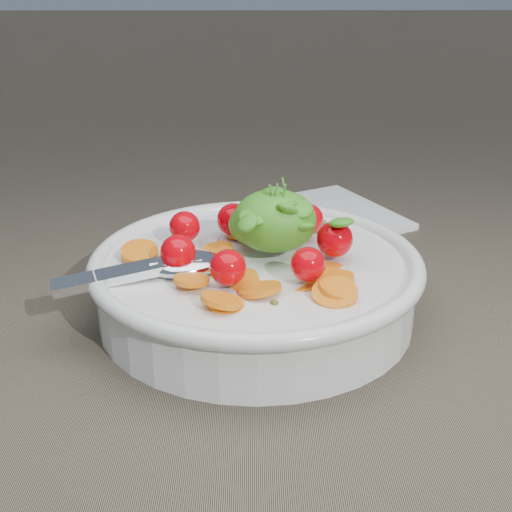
{
  "coord_description": "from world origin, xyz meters",
  "views": [
    {
      "loc": [
        0.01,
        -0.54,
        0.29
      ],
      "look_at": [
        0.01,
        -0.01,
        0.05
      ],
      "focal_mm": 50.0,
      "sensor_mm": 36.0,
      "label": 1
    }
  ],
  "objects": [
    {
      "name": "ground",
      "position": [
        0.0,
        0.0,
        0.0
      ],
      "size": [
        6.0,
        6.0,
        0.0
      ],
      "primitive_type": "plane",
      "color": "#675C4A",
      "rests_on": "ground"
    },
    {
      "name": "napkin",
      "position": [
        0.08,
        0.21,
        0.0
      ],
      "size": [
        0.23,
        0.22,
        0.01
      ],
      "primitive_type": "cube",
      "rotation": [
        0.0,
        0.0,
        0.49
      ],
      "color": "white",
      "rests_on": "ground"
    },
    {
      "name": "bowl",
      "position": [
        0.01,
        -0.01,
        0.03
      ],
      "size": [
        0.29,
        0.27,
        0.12
      ],
      "color": "silver",
      "rests_on": "ground"
    }
  ]
}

